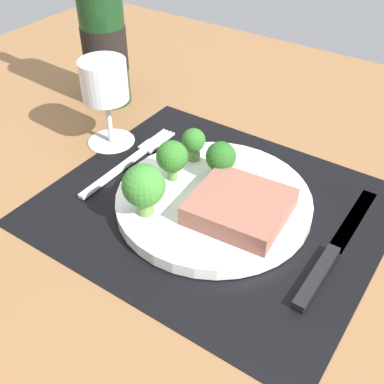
% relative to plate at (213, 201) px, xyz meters
% --- Properties ---
extents(ground_plane, '(1.40, 1.10, 0.03)m').
position_rel_plate_xyz_m(ground_plane, '(0.00, 0.00, -0.03)').
color(ground_plane, brown).
extents(placemat, '(0.41, 0.35, 0.00)m').
position_rel_plate_xyz_m(placemat, '(0.00, 0.00, -0.01)').
color(placemat, black).
rests_on(placemat, ground_plane).
extents(plate, '(0.24, 0.24, 0.02)m').
position_rel_plate_xyz_m(plate, '(0.00, 0.00, 0.00)').
color(plate, white).
rests_on(plate, placemat).
extents(steak, '(0.12, 0.11, 0.03)m').
position_rel_plate_xyz_m(steak, '(0.04, -0.01, 0.02)').
color(steak, '#8C5647').
rests_on(steak, plate).
extents(broccoli_near_steak, '(0.04, 0.04, 0.05)m').
position_rel_plate_xyz_m(broccoli_near_steak, '(-0.02, 0.04, 0.04)').
color(broccoli_near_steak, '#5B8942').
rests_on(broccoli_near_steak, plate).
extents(broccoli_front_edge, '(0.04, 0.04, 0.06)m').
position_rel_plate_xyz_m(broccoli_front_edge, '(-0.06, 0.00, 0.04)').
color(broccoli_front_edge, '#5B8942').
rests_on(broccoli_front_edge, plate).
extents(broccoli_near_fork, '(0.05, 0.05, 0.07)m').
position_rel_plate_xyz_m(broccoli_near_fork, '(-0.05, -0.07, 0.05)').
color(broccoli_near_fork, '#5B8942').
rests_on(broccoli_near_fork, plate).
extents(broccoli_back_left, '(0.03, 0.03, 0.05)m').
position_rel_plate_xyz_m(broccoli_back_left, '(-0.07, 0.05, 0.03)').
color(broccoli_back_left, '#5B8942').
rests_on(broccoli_back_left, plate).
extents(fork, '(0.02, 0.19, 0.01)m').
position_rel_plate_xyz_m(fork, '(-0.15, 0.01, -0.01)').
color(fork, silver).
rests_on(fork, placemat).
extents(knife, '(0.02, 0.23, 0.01)m').
position_rel_plate_xyz_m(knife, '(0.16, 0.01, -0.00)').
color(knife, black).
rests_on(knife, placemat).
extents(wine_bottle, '(0.07, 0.07, 0.29)m').
position_rel_plate_xyz_m(wine_bottle, '(-0.30, 0.14, 0.10)').
color(wine_bottle, '#143819').
rests_on(wine_bottle, ground_plane).
extents(wine_glass, '(0.07, 0.07, 0.13)m').
position_rel_plate_xyz_m(wine_glass, '(-0.21, 0.04, 0.08)').
color(wine_glass, silver).
rests_on(wine_glass, ground_plane).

